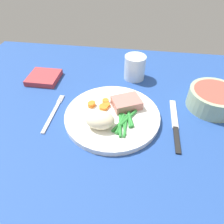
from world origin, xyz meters
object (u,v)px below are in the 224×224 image
at_px(knife, 175,125).
at_px(water_glass, 135,69).
at_px(fork, 53,113).
at_px(napkin, 44,77).
at_px(meat_portion, 126,103).
at_px(dinner_plate, 112,117).
at_px(salad_bowl, 214,98).

bearing_deg(knife, water_glass, 124.13).
height_order(fork, napkin, napkin).
height_order(knife, napkin, napkin).
bearing_deg(water_glass, meat_portion, -93.61).
bearing_deg(water_glass, knife, -60.41).
height_order(dinner_plate, knife, dinner_plate).
height_order(meat_portion, salad_bowl, salad_bowl).
height_order(water_glass, napkin, water_glass).
relative_size(fork, knife, 0.81).
bearing_deg(salad_bowl, fork, -167.80).
distance_m(fork, water_glass, 0.32).
xyz_separation_m(fork, napkin, (-0.10, 0.17, 0.01)).
relative_size(water_glass, napkin, 0.80).
xyz_separation_m(dinner_plate, napkin, (-0.27, 0.16, 0.00)).
bearing_deg(dinner_plate, napkin, 148.61).
distance_m(meat_portion, water_glass, 0.18).
relative_size(fork, napkin, 1.58).
height_order(meat_portion, water_glass, water_glass).
relative_size(dinner_plate, knife, 1.32).
bearing_deg(meat_portion, napkin, 158.25).
height_order(dinner_plate, napkin, napkin).
xyz_separation_m(dinner_plate, knife, (0.18, -0.00, -0.01)).
bearing_deg(dinner_plate, salad_bowl, 18.65).
relative_size(meat_portion, knife, 0.39).
xyz_separation_m(meat_portion, salad_bowl, (0.25, 0.06, 0.00)).
distance_m(fork, knife, 0.35).
bearing_deg(napkin, knife, -20.56).
xyz_separation_m(meat_portion, water_glass, (0.01, 0.18, 0.01)).
height_order(fork, salad_bowl, salad_bowl).
height_order(dinner_plate, fork, dinner_plate).
bearing_deg(water_glass, fork, -134.42).
bearing_deg(salad_bowl, dinner_plate, -161.35).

